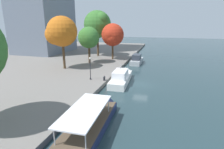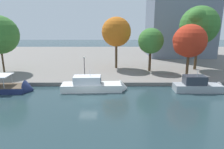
% 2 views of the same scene
% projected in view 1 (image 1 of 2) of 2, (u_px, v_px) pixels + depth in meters
% --- Properties ---
extents(ground_plane, '(220.00, 220.00, 0.00)m').
position_uv_depth(ground_plane, '(141.00, 85.00, 31.62)').
color(ground_plane, '#23383D').
extents(tour_boat_0, '(13.33, 3.78, 3.93)m').
position_uv_depth(tour_boat_0, '(91.00, 124.00, 18.59)').
color(tour_boat_0, navy).
rests_on(tour_boat_0, ground_plane).
extents(motor_yacht_1, '(10.56, 3.20, 4.42)m').
position_uv_depth(motor_yacht_1, '(122.00, 78.00, 33.14)').
color(motor_yacht_1, silver).
rests_on(motor_yacht_1, ground_plane).
extents(motor_yacht_2, '(8.26, 2.60, 4.45)m').
position_uv_depth(motor_yacht_2, '(137.00, 61.00, 48.36)').
color(motor_yacht_2, '#9EA3A8').
rests_on(motor_yacht_2, ground_plane).
extents(mooring_bollard_0, '(0.30, 0.30, 0.79)m').
position_uv_depth(mooring_bollard_0, '(104.00, 78.00, 31.87)').
color(mooring_bollard_0, '#2D2D33').
rests_on(mooring_bollard_0, dock_promenade).
extents(mooring_bollard_2, '(0.32, 0.32, 0.75)m').
position_uv_depth(mooring_bollard_2, '(104.00, 78.00, 31.58)').
color(mooring_bollard_2, '#2D2D33').
rests_on(mooring_bollard_2, dock_promenade).
extents(lamp_post, '(0.34, 0.34, 4.04)m').
position_uv_depth(lamp_post, '(90.00, 67.00, 31.72)').
color(lamp_post, black).
rests_on(lamp_post, dock_promenade).
extents(tree_1, '(6.41, 6.57, 11.24)m').
position_uv_depth(tree_1, '(60.00, 32.00, 37.81)').
color(tree_1, '#4C3823').
rests_on(tree_1, dock_promenade).
extents(tree_2, '(7.98, 7.98, 13.38)m').
position_uv_depth(tree_2, '(98.00, 23.00, 53.01)').
color(tree_2, '#4C3823').
rests_on(tree_2, dock_promenade).
extents(tree_3, '(6.13, 6.06, 9.71)m').
position_uv_depth(tree_3, '(112.00, 35.00, 48.41)').
color(tree_3, '#4C3823').
rests_on(tree_3, dock_promenade).
extents(tree_4, '(5.22, 5.22, 8.94)m').
position_uv_depth(tree_4, '(88.00, 37.00, 44.05)').
color(tree_4, '#4C3823').
rests_on(tree_4, dock_promenade).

